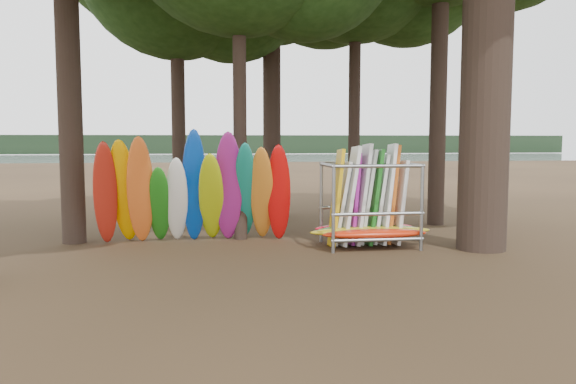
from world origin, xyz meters
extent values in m
plane|color=#47331E|center=(0.00, 0.00, 0.00)|extent=(120.00, 120.00, 0.00)
plane|color=gray|center=(0.00, 60.00, 0.00)|extent=(160.00, 160.00, 0.00)
cube|color=black|center=(0.00, 110.00, 2.00)|extent=(160.00, 4.00, 4.00)
cylinder|color=black|center=(-5.78, 2.49, 6.44)|extent=(0.63, 0.63, 12.88)
cylinder|color=black|center=(-3.14, 6.40, 5.18)|extent=(0.46, 0.46, 10.35)
cylinder|color=black|center=(0.18, 7.29, 5.87)|extent=(0.64, 0.64, 11.73)
cylinder|color=black|center=(3.05, 6.45, 5.86)|extent=(0.42, 0.42, 11.72)
cylinder|color=black|center=(-1.27, 2.42, 5.28)|extent=(0.37, 0.37, 10.56)
cylinder|color=black|center=(5.28, 4.30, 6.70)|extent=(0.54, 0.54, 13.40)
ellipsoid|color=#B12014|center=(-4.83, 1.88, 1.38)|extent=(0.79, 1.40, 2.86)
ellipsoid|color=#FFB400|center=(-4.37, 2.07, 1.40)|extent=(0.77, 1.56, 2.92)
ellipsoid|color=orange|center=(-3.91, 1.72, 1.44)|extent=(0.85, 1.85, 3.02)
ellipsoid|color=#1F7A19|center=(-3.46, 1.97, 1.05)|extent=(0.68, 1.70, 2.26)
ellipsoid|color=white|center=(-3.00, 1.95, 1.17)|extent=(0.68, 1.70, 2.51)
ellipsoid|color=#08379B|center=(-2.54, 2.03, 1.54)|extent=(0.72, 1.22, 3.16)
ellipsoid|color=#B0C50F|center=(-2.08, 1.92, 1.22)|extent=(0.73, 1.94, 2.62)
ellipsoid|color=#8F1C71|center=(-1.62, 1.88, 1.50)|extent=(0.79, 1.53, 3.10)
ellipsoid|color=#138372|center=(-1.17, 2.03, 1.36)|extent=(0.71, 2.05, 2.88)
ellipsoid|color=orange|center=(-0.71, 1.94, 1.30)|extent=(0.82, 1.78, 2.73)
ellipsoid|color=red|center=(-0.25, 1.88, 1.34)|extent=(0.78, 1.16, 2.75)
ellipsoid|color=red|center=(2.01, 0.33, 0.42)|extent=(2.72, 0.55, 0.24)
ellipsoid|color=gold|center=(2.01, 0.71, 0.42)|extent=(3.22, 0.55, 0.24)
ellipsoid|color=#176416|center=(2.01, 1.02, 0.42)|extent=(2.73, 0.55, 0.24)
ellipsoid|color=red|center=(2.01, 1.32, 0.42)|extent=(2.71, 0.55, 0.24)
cube|color=#D6A40B|center=(1.14, 0.96, 1.27)|extent=(0.39, 0.78, 2.56)
cube|color=silver|center=(1.32, 1.09, 1.11)|extent=(0.53, 0.73, 2.23)
cube|color=silver|center=(1.49, 0.95, 1.31)|extent=(0.57, 0.81, 2.64)
cube|color=#9A198D|center=(1.66, 1.13, 1.21)|extent=(0.32, 0.77, 2.45)
cube|color=silver|center=(1.83, 1.01, 1.34)|extent=(0.52, 0.82, 2.70)
cube|color=silver|center=(2.01, 1.16, 1.26)|extent=(0.52, 0.78, 2.54)
cube|color=#166516|center=(2.18, 0.97, 1.27)|extent=(0.47, 0.76, 2.55)
cube|color=silver|center=(2.35, 1.10, 1.19)|extent=(0.50, 0.75, 2.41)
cube|color=white|center=(2.53, 0.98, 1.34)|extent=(0.43, 0.78, 2.70)
cube|color=#CA5B16|center=(2.70, 1.11, 1.31)|extent=(0.43, 0.76, 2.66)
cube|color=silver|center=(2.87, 0.94, 1.12)|extent=(0.38, 0.75, 2.26)
camera|label=1|loc=(-2.15, -13.24, 2.76)|focal=35.00mm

